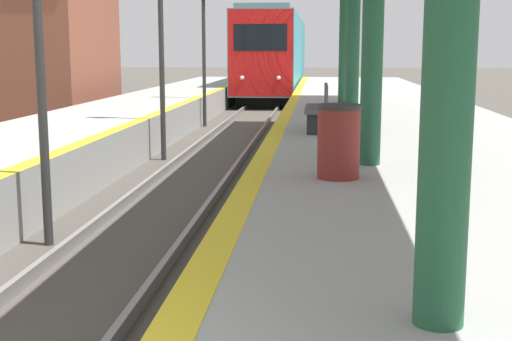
{
  "coord_description": "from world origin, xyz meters",
  "views": [
    {
      "loc": [
        2.48,
        -2.43,
        2.57
      ],
      "look_at": [
        0.98,
        14.57,
        -0.34
      ],
      "focal_mm": 50.0,
      "sensor_mm": 36.0,
      "label": 1
    }
  ],
  "objects_px": {
    "trash_bin": "(339,141)",
    "signal_mid": "(160,7)",
    "train": "(276,54)",
    "signal_far": "(203,20)",
    "bench": "(320,106)"
  },
  "relations": [
    {
      "from": "signal_mid",
      "to": "signal_far",
      "type": "bearing_deg",
      "value": 91.65
    },
    {
      "from": "signal_mid",
      "to": "signal_far",
      "type": "relative_size",
      "value": 1.0
    },
    {
      "from": "train",
      "to": "signal_mid",
      "type": "relative_size",
      "value": 4.16
    },
    {
      "from": "train",
      "to": "bench",
      "type": "height_order",
      "value": "train"
    },
    {
      "from": "signal_mid",
      "to": "trash_bin",
      "type": "xyz_separation_m",
      "value": [
        3.89,
        -7.36,
        -2.09
      ]
    },
    {
      "from": "trash_bin",
      "to": "signal_mid",
      "type": "bearing_deg",
      "value": 117.82
    },
    {
      "from": "train",
      "to": "signal_far",
      "type": "xyz_separation_m",
      "value": [
        -1.37,
        -16.77,
        1.23
      ]
    },
    {
      "from": "trash_bin",
      "to": "bench",
      "type": "height_order",
      "value": "trash_bin"
    },
    {
      "from": "train",
      "to": "bench",
      "type": "bearing_deg",
      "value": -84.56
    },
    {
      "from": "train",
      "to": "trash_bin",
      "type": "xyz_separation_m",
      "value": [
        2.73,
        -31.56,
        -0.86
      ]
    },
    {
      "from": "signal_mid",
      "to": "trash_bin",
      "type": "height_order",
      "value": "signal_mid"
    },
    {
      "from": "signal_far",
      "to": "bench",
      "type": "relative_size",
      "value": 2.8
    },
    {
      "from": "signal_mid",
      "to": "signal_far",
      "type": "xyz_separation_m",
      "value": [
        -0.21,
        7.43,
        0.0
      ]
    },
    {
      "from": "signal_mid",
      "to": "train",
      "type": "bearing_deg",
      "value": 87.27
    },
    {
      "from": "signal_mid",
      "to": "bench",
      "type": "distance_m",
      "value": 4.65
    }
  ]
}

